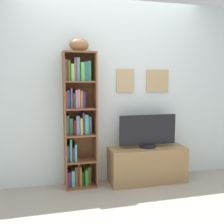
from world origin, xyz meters
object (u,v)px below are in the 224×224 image
bookshelf (78,120)px  tv_stand (147,164)px  television (148,131)px  football (79,45)px

bookshelf → tv_stand: size_ratio=1.66×
bookshelf → television: size_ratio=2.22×
football → television: size_ratio=0.32×
bookshelf → tv_stand: bookshelf is taller
football → television: (0.90, -0.06, -1.12)m
football → bookshelf: bearing=124.6°
football → television: football is taller
television → tv_stand: bearing=-90.0°
bookshelf → television: 0.94m
football → television: bearing=-3.8°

